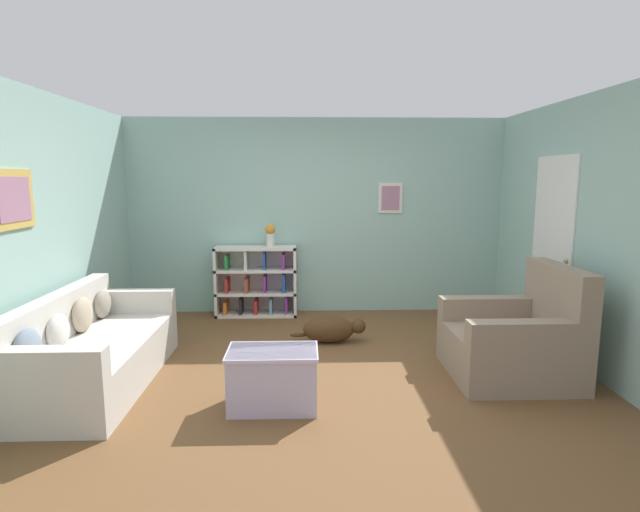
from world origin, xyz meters
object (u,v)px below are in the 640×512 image
(couch, at_px, (92,351))
(recliner_chair, at_px, (517,340))
(coffee_table, at_px, (273,377))
(dog, at_px, (331,329))
(bookshelf, at_px, (257,282))
(vase, at_px, (270,234))

(couch, distance_m, recliner_chair, 3.83)
(couch, height_order, recliner_chair, recliner_chair)
(coffee_table, height_order, dog, coffee_table)
(coffee_table, bearing_deg, bookshelf, 97.95)
(recliner_chair, relative_size, coffee_table, 1.48)
(dog, distance_m, vase, 1.66)
(coffee_table, bearing_deg, dog, 70.73)
(bookshelf, xyz_separation_m, coffee_table, (0.38, -2.75, -0.20))
(dog, relative_size, vase, 2.88)
(couch, xyz_separation_m, coffee_table, (1.63, -0.51, -0.05))
(couch, distance_m, dog, 2.43)
(bookshelf, relative_size, recliner_chair, 1.01)
(recliner_chair, xyz_separation_m, coffee_table, (-2.21, -0.57, -0.09))
(bookshelf, bearing_deg, recliner_chair, -40.04)
(coffee_table, bearing_deg, couch, 162.56)
(couch, xyz_separation_m, vase, (1.43, 2.21, 0.79))
(bookshelf, xyz_separation_m, dog, (0.93, -1.17, -0.30))
(bookshelf, xyz_separation_m, vase, (0.19, -0.02, 0.64))
(couch, relative_size, recliner_chair, 1.87)
(vase, bearing_deg, coffee_table, -85.97)
(coffee_table, distance_m, dog, 1.67)
(vase, bearing_deg, dog, -57.21)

